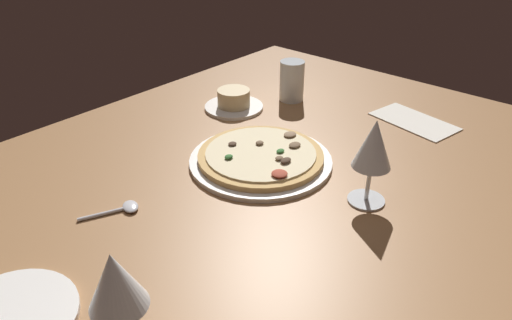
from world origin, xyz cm
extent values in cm
cube|color=#996B42|center=(0.00, 0.00, 2.00)|extent=(150.00, 110.00, 4.00)
cylinder|color=white|center=(7.52, 3.91, 4.50)|extent=(30.33, 30.33, 1.00)
cylinder|color=tan|center=(7.52, 3.91, 5.60)|extent=(26.66, 26.66, 1.20)
cylinder|color=beige|center=(7.52, 3.91, 6.40)|extent=(23.42, 23.42, 0.40)
ellipsoid|color=brown|center=(9.95, 6.30, 6.93)|extent=(1.82, 1.65, 0.66)
ellipsoid|color=brown|center=(14.20, 0.11, 6.94)|extent=(2.92, 2.28, 0.68)
ellipsoid|color=#937556|center=(17.47, 3.79, 6.94)|extent=(3.07, 2.54, 0.68)
ellipsoid|color=#387033|center=(1.11, 7.09, 6.97)|extent=(1.85, 1.55, 0.73)
ellipsoid|color=#AD4733|center=(2.81, -4.89, 6.98)|extent=(3.17, 3.16, 0.77)
ellipsoid|color=#4C3828|center=(7.58, -2.71, 7.00)|extent=(2.62, 1.84, 0.79)
ellipsoid|color=#4C3828|center=(5.82, 10.53, 6.88)|extent=(1.87, 1.72, 0.57)
ellipsoid|color=brown|center=(7.56, -1.05, 6.91)|extent=(1.81, 1.59, 0.63)
ellipsoid|color=#387033|center=(10.13, 0.71, 6.90)|extent=(1.95, 1.43, 0.59)
cylinder|color=silver|center=(24.31, 27.60, 4.40)|extent=(15.41, 15.41, 0.80)
cylinder|color=#D1B784|center=(24.31, 27.60, 7.01)|extent=(8.50, 8.50, 4.43)
cone|color=silver|center=(-38.94, -13.12, 15.03)|extent=(7.38, 7.38, 8.11)
cone|color=#5B0F19|center=(-38.94, -13.12, 12.49)|extent=(2.48, 2.48, 3.03)
cylinder|color=silver|center=(9.72, -20.22, 4.20)|extent=(6.99, 6.99, 0.40)
cylinder|color=silver|center=(9.72, -20.22, 8.01)|extent=(0.80, 0.80, 7.21)
cone|color=silver|center=(9.72, -20.22, 16.18)|extent=(7.07, 7.07, 9.13)
cylinder|color=silver|center=(39.00, 19.83, 9.43)|extent=(6.59, 6.59, 10.87)
cylinder|color=silver|center=(39.00, 19.83, 7.21)|extent=(6.06, 6.06, 6.42)
cylinder|color=white|center=(-47.42, 2.03, 4.45)|extent=(18.65, 18.65, 0.90)
cube|color=silver|center=(47.87, -11.96, 4.15)|extent=(14.99, 22.05, 0.30)
ellipsoid|color=silver|center=(-20.84, 10.99, 4.50)|extent=(4.21, 4.80, 1.00)
cylinder|color=silver|center=(-25.08, 12.94, 4.35)|extent=(8.77, 4.52, 0.70)
camera|label=1|loc=(-59.19, -52.89, 55.63)|focal=33.45mm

